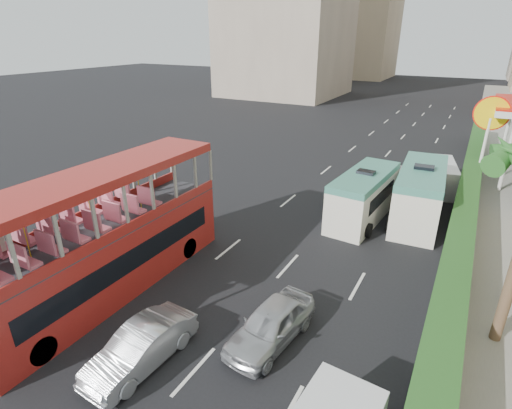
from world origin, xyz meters
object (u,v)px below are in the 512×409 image
Objects in this scene: car_silver_lane_a at (143,363)px; minibus_far at (419,194)px; double_decker_bus at (106,234)px; car_silver_lane_b at (271,340)px; van_asset at (379,186)px; minibus_near at (363,197)px; panel_van_far at (439,176)px.

minibus_far is at bearing 72.56° from car_silver_lane_a.
minibus_far is (9.86, 13.07, -1.03)m from double_decker_bus.
car_silver_lane_b is 13.05m from minibus_far.
van_asset is 0.77× the size of minibus_far.
minibus_far is (2.73, 1.48, 0.14)m from minibus_near.
minibus_near reaches higher than van_asset.
minibus_far reaches higher than panel_van_far.
double_decker_bus reaches higher than van_asset.
car_silver_lane_a is at bearing -114.33° from minibus_far.
car_silver_lane_b reaches higher than car_silver_lane_a.
car_silver_lane_a is 22.20m from panel_van_far.
minibus_far reaches higher than car_silver_lane_a.
double_decker_bus is 1.63× the size of minibus_far.
car_silver_lane_b is 16.96m from van_asset.
double_decker_bus is 16.40m from minibus_far.
double_decker_bus reaches higher than minibus_near.
double_decker_bus reaches higher than minibus_far.
van_asset is 5.46m from minibus_far.
car_silver_lane_b is (7.07, 0.40, -2.53)m from double_decker_bus.
minibus_far is 5.71m from panel_van_far.
van_asset reaches higher than car_silver_lane_b.
double_decker_bus is 2.77× the size of car_silver_lane_b.
minibus_near is at bearing -78.94° from van_asset.
minibus_near is at bearing 80.62° from car_silver_lane_a.
car_silver_lane_b is 18.64m from panel_van_far.
minibus_near is at bearing 58.40° from double_decker_bus.
car_silver_lane_b is at bearing -106.03° from minibus_far.
panel_van_far reaches higher than car_silver_lane_a.
minibus_far is at bearing -46.72° from van_asset.
double_decker_bus is at bearing -103.33° from van_asset.
van_asset is (2.88, 19.88, 0.00)m from car_silver_lane_a.
car_silver_lane_a is at bearing -117.98° from panel_van_far.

